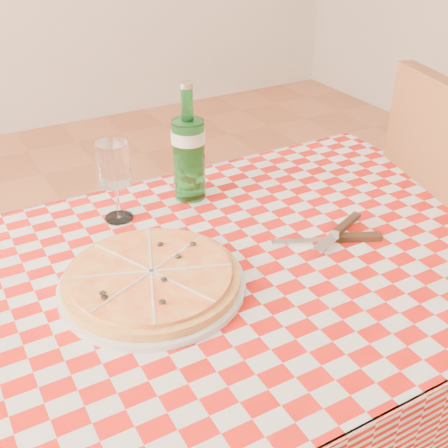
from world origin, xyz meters
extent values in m
cube|color=brown|center=(0.00, 0.00, 0.73)|extent=(1.20, 0.80, 0.04)
cylinder|color=brown|center=(0.54, 0.34, 0.35)|extent=(0.06, 0.06, 0.71)
cube|color=#AC110A|center=(0.00, 0.00, 0.75)|extent=(1.30, 0.90, 0.01)
cylinder|color=brown|center=(0.55, -0.17, 0.24)|extent=(0.04, 0.04, 0.48)
cylinder|color=brown|center=(0.65, 0.22, 0.24)|extent=(0.04, 0.04, 0.48)
cube|color=brown|center=(0.59, 0.03, 0.78)|extent=(0.16, 0.46, 0.51)
camera|label=1|loc=(-0.52, -0.83, 1.43)|focal=45.00mm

